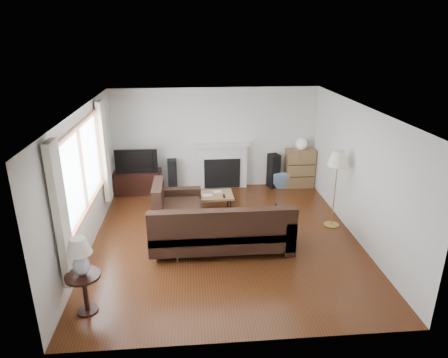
{
  "coord_description": "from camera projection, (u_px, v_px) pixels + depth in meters",
  "views": [
    {
      "loc": [
        -0.61,
        -6.79,
        3.77
      ],
      "look_at": [
        0.0,
        0.3,
        1.1
      ],
      "focal_mm": 32.0,
      "sensor_mm": 36.0,
      "label": 1
    }
  ],
  "objects": [
    {
      "name": "tv_stand",
      "position": [
        139.0,
        182.0,
        9.75
      ],
      "size": [
        1.12,
        0.5,
        0.56
      ],
      "primitive_type": "cube",
      "color": "black",
      "rests_on": "ground"
    },
    {
      "name": "globe_lamp",
      "position": [
        301.0,
        144.0,
        9.84
      ],
      "size": [
        0.28,
        0.28,
        0.28
      ],
      "primitive_type": "sphere",
      "color": "white",
      "rests_on": "bookshelf"
    },
    {
      "name": "side_table",
      "position": [
        85.0,
        293.0,
        5.59
      ],
      "size": [
        0.49,
        0.49,
        0.61
      ],
      "primitive_type": "cube",
      "color": "black",
      "rests_on": "ground"
    },
    {
      "name": "bookshelf",
      "position": [
        300.0,
        168.0,
        10.06
      ],
      "size": [
        0.72,
        0.34,
        0.99
      ],
      "primitive_type": "cube",
      "color": "olive",
      "rests_on": "ground"
    },
    {
      "name": "speaker_left",
      "position": [
        172.0,
        175.0,
        9.85
      ],
      "size": [
        0.24,
        0.28,
        0.79
      ],
      "primitive_type": "cube",
      "rotation": [
        0.0,
        0.0,
        0.06
      ],
      "color": "black",
      "rests_on": "ground"
    },
    {
      "name": "fireplace",
      "position": [
        222.0,
        166.0,
        9.98
      ],
      "size": [
        1.4,
        0.26,
        1.15
      ],
      "primitive_type": "cube",
      "color": "white",
      "rests_on": "room"
    },
    {
      "name": "coffee_table",
      "position": [
        208.0,
        203.0,
        8.71
      ],
      "size": [
        1.11,
        0.63,
        0.43
      ],
      "primitive_type": "cube",
      "rotation": [
        0.0,
        0.0,
        0.03
      ],
      "color": "olive",
      "rests_on": "ground"
    },
    {
      "name": "sectional_sofa",
      "position": [
        221.0,
        227.0,
        7.17
      ],
      "size": [
        2.75,
        2.01,
        0.89
      ],
      "primitive_type": "cube",
      "color": "black",
      "rests_on": "ground"
    },
    {
      "name": "television",
      "position": [
        137.0,
        160.0,
        9.56
      ],
      "size": [
        1.0,
        0.13,
        0.57
      ],
      "primitive_type": "imported",
      "color": "black",
      "rests_on": "tv_stand"
    },
    {
      "name": "curtain_far",
      "position": [
        104.0,
        152.0,
        8.25
      ],
      "size": [
        0.1,
        0.35,
        2.1
      ],
      "primitive_type": "cube",
      "color": "beige",
      "rests_on": "room"
    },
    {
      "name": "table_lamp",
      "position": [
        80.0,
        257.0,
        5.39
      ],
      "size": [
        0.35,
        0.35,
        0.56
      ],
      "primitive_type": "cube",
      "color": "silver",
      "rests_on": "side_table"
    },
    {
      "name": "curtain_near",
      "position": [
        61.0,
        216.0,
        5.41
      ],
      "size": [
        0.1,
        0.35,
        2.1
      ],
      "primitive_type": "cube",
      "color": "beige",
      "rests_on": "room"
    },
    {
      "name": "speaker_right",
      "position": [
        273.0,
        171.0,
        10.04
      ],
      "size": [
        0.32,
        0.35,
        0.86
      ],
      "primitive_type": "cube",
      "rotation": [
        0.0,
        0.0,
        0.31
      ],
      "color": "black",
      "rests_on": "ground"
    },
    {
      "name": "floor_lamp",
      "position": [
        335.0,
        190.0,
        7.9
      ],
      "size": [
        0.51,
        0.51,
        1.59
      ],
      "primitive_type": "cube",
      "rotation": [
        0.0,
        0.0,
        0.3
      ],
      "color": "#B6943F",
      "rests_on": "ground"
    },
    {
      "name": "footstool",
      "position": [
        166.0,
        231.0,
        7.54
      ],
      "size": [
        0.53,
        0.53,
        0.41
      ],
      "primitive_type": "cube",
      "rotation": [
        0.0,
        0.0,
        0.09
      ],
      "color": "black",
      "rests_on": "ground"
    },
    {
      "name": "room",
      "position": [
        225.0,
        177.0,
        7.26
      ],
      "size": [
        5.1,
        5.6,
        2.54
      ],
      "color": "#4D2511",
      "rests_on": "ground"
    },
    {
      "name": "window",
      "position": [
        83.0,
        169.0,
        6.77
      ],
      "size": [
        0.12,
        2.74,
        1.54
      ],
      "primitive_type": "cube",
      "color": "brown",
      "rests_on": "room"
    }
  ]
}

